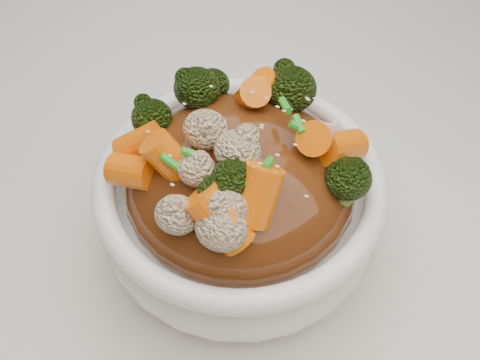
% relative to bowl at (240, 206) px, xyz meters
% --- Properties ---
extents(tablecloth, '(1.20, 0.80, 0.04)m').
position_rel_bowl_xyz_m(tablecloth, '(0.02, 0.05, -0.06)').
color(tablecloth, silver).
rests_on(tablecloth, dining_table).
extents(bowl, '(0.24, 0.24, 0.08)m').
position_rel_bowl_xyz_m(bowl, '(0.00, 0.00, 0.00)').
color(bowl, white).
rests_on(bowl, tablecloth).
extents(sauce_base, '(0.19, 0.19, 0.09)m').
position_rel_bowl_xyz_m(sauce_base, '(0.00, -0.00, 0.03)').
color(sauce_base, '#4E240D').
rests_on(sauce_base, bowl).
extents(carrots, '(0.19, 0.19, 0.05)m').
position_rel_bowl_xyz_m(carrots, '(0.00, -0.00, 0.09)').
color(carrots, orange).
rests_on(carrots, sauce_base).
extents(broccoli, '(0.19, 0.19, 0.04)m').
position_rel_bowl_xyz_m(broccoli, '(0.00, -0.00, 0.09)').
color(broccoli, black).
rests_on(broccoli, sauce_base).
extents(cauliflower, '(0.19, 0.19, 0.03)m').
position_rel_bowl_xyz_m(cauliflower, '(0.00, -0.00, 0.09)').
color(cauliflower, beige).
rests_on(cauliflower, sauce_base).
extents(scallions, '(0.14, 0.14, 0.02)m').
position_rel_bowl_xyz_m(scallions, '(0.00, -0.00, 0.09)').
color(scallions, green).
rests_on(scallions, sauce_base).
extents(sesame_seeds, '(0.17, 0.17, 0.01)m').
position_rel_bowl_xyz_m(sesame_seeds, '(0.00, 0.00, 0.09)').
color(sesame_seeds, beige).
rests_on(sesame_seeds, sauce_base).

